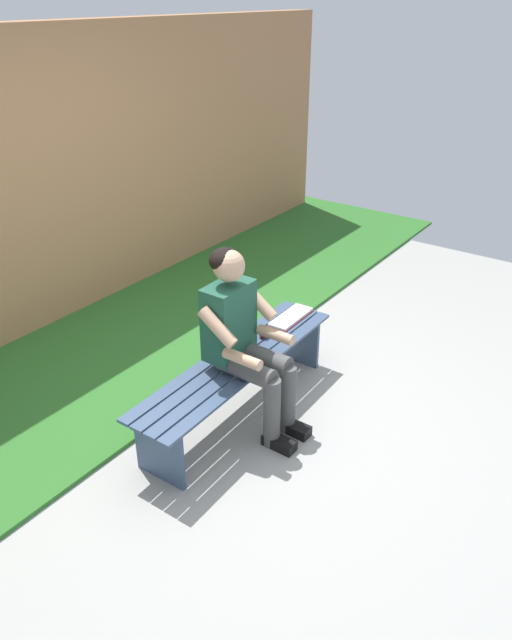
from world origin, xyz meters
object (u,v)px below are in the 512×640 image
apple (263,333)px  book_open (291,317)px  bench_near (238,372)px  person_seated (244,336)px

apple → book_open: 0.35m
bench_near → apple: bearing=-174.5°
bench_near → book_open: book_open is taller
person_seated → book_open: (-0.75, -0.12, -0.24)m
apple → book_open: (-0.35, 0.01, -0.03)m
bench_near → book_open: size_ratio=4.41×
bench_near → person_seated: (0.06, 0.10, 0.34)m
person_seated → book_open: size_ratio=2.96×
book_open → bench_near: bearing=0.7°
person_seated → bench_near: bearing=-121.1°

